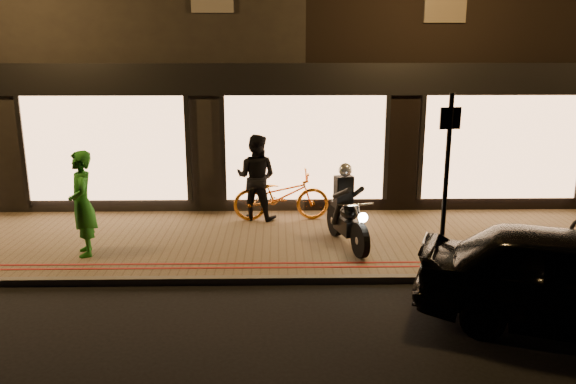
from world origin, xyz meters
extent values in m
plane|color=black|center=(0.00, 0.00, 0.00)|extent=(90.00, 90.00, 0.00)
cube|color=brown|center=(0.00, 2.00, 0.06)|extent=(50.00, 4.00, 0.12)
cube|color=#59544C|center=(0.00, 0.05, 0.06)|extent=(50.00, 0.14, 0.12)
cube|color=maroon|center=(0.00, 0.45, 0.12)|extent=(50.00, 0.06, 0.01)
cube|color=maroon|center=(0.00, 0.65, 0.12)|extent=(50.00, 0.06, 0.01)
cube|color=black|center=(-6.00, 9.00, 4.25)|extent=(12.00, 10.00, 8.50)
cube|color=black|center=(6.00, 9.00, 4.25)|extent=(12.00, 10.00, 8.50)
cube|color=black|center=(0.00, 3.95, 3.15)|extent=(48.00, 0.12, 0.70)
cube|color=#F9B57C|center=(-4.50, 3.94, 1.61)|extent=(3.60, 0.06, 2.38)
cube|color=#F9B57C|center=(0.00, 3.94, 1.61)|extent=(3.60, 0.06, 2.38)
cube|color=#F9B57C|center=(4.50, 3.94, 1.61)|extent=(3.60, 0.06, 2.38)
cylinder|color=black|center=(0.86, 0.93, 0.44)|extent=(0.28, 0.65, 0.64)
cylinder|color=black|center=(0.53, 2.18, 0.44)|extent=(0.28, 0.65, 0.64)
cylinder|color=silver|center=(0.86, 0.93, 0.44)|extent=(0.17, 0.17, 0.14)
cylinder|color=silver|center=(0.53, 2.18, 0.44)|extent=(0.17, 0.17, 0.14)
cube|color=black|center=(0.68, 1.60, 0.52)|extent=(0.43, 0.74, 0.30)
ellipsoid|color=black|center=(0.71, 1.48, 0.82)|extent=(0.44, 0.57, 0.29)
cube|color=black|center=(0.61, 1.89, 0.82)|extent=(0.35, 0.59, 0.09)
cylinder|color=silver|center=(0.82, 1.07, 1.07)|extent=(0.59, 0.18, 0.03)
cylinder|color=silver|center=(0.85, 0.97, 0.74)|extent=(0.13, 0.33, 0.71)
sphere|color=white|center=(0.88, 0.84, 0.90)|extent=(0.21, 0.21, 0.17)
cylinder|color=silver|center=(0.68, 2.07, 0.40)|extent=(0.21, 0.55, 0.07)
cube|color=black|center=(0.64, 1.77, 1.17)|extent=(0.38, 0.30, 0.55)
sphere|color=silver|center=(0.65, 1.71, 1.58)|extent=(0.32, 0.32, 0.26)
cylinder|color=black|center=(0.56, 1.42, 1.20)|extent=(0.31, 0.59, 0.34)
cylinder|color=black|center=(0.87, 1.50, 1.20)|extent=(0.16, 0.61, 0.34)
cylinder|color=black|center=(0.51, 1.69, 0.72)|extent=(0.25, 0.29, 0.46)
cylinder|color=black|center=(0.78, 1.76, 0.72)|extent=(0.14, 0.27, 0.46)
cylinder|color=black|center=(2.13, 0.25, 1.62)|extent=(0.09, 0.09, 3.00)
cube|color=black|center=(2.13, 0.25, 2.72)|extent=(0.35, 0.09, 0.35)
imported|color=orange|center=(-0.55, 3.29, 0.67)|extent=(2.14, 0.86, 1.10)
imported|color=#20731E|center=(-4.16, 1.19, 1.08)|extent=(0.69, 0.82, 1.93)
imported|color=black|center=(-1.10, 3.39, 1.07)|extent=(1.09, 0.96, 1.89)
imported|color=black|center=(3.44, -1.57, 0.72)|extent=(4.56, 3.11, 1.44)
camera|label=1|loc=(-0.63, -8.64, 3.77)|focal=35.00mm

